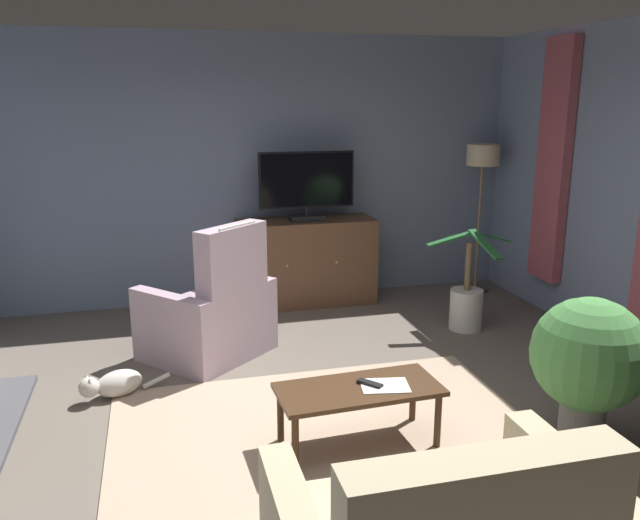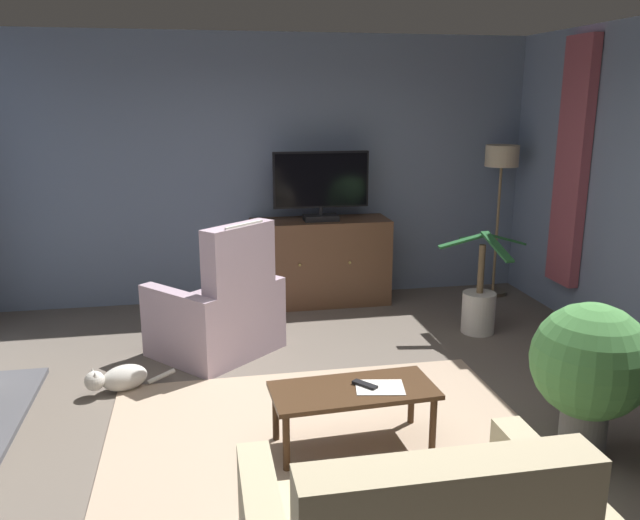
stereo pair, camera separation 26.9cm
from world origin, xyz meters
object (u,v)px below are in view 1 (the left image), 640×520
at_px(tv_cabinet, 306,264).
at_px(coffee_table, 359,394).
at_px(television, 307,184).
at_px(armchair_angled_to_table, 211,315).
at_px(potted_plant_leafy_by_curtain, 589,358).
at_px(potted_plant_tall_palm_by_window, 466,303).
at_px(tv_remote, 370,384).
at_px(cat, 114,384).
at_px(floor_lamp, 482,173).
at_px(folded_newspaper, 385,386).

bearing_deg(tv_cabinet, coffee_table, -96.75).
xyz_separation_m(television, armchair_angled_to_table, (-1.11, -1.16, -0.93)).
bearing_deg(potted_plant_leafy_by_curtain, potted_plant_tall_palm_by_window, 83.47).
relative_size(coffee_table, tv_remote, 6.19).
height_order(potted_plant_tall_palm_by_window, cat, potted_plant_tall_palm_by_window).
xyz_separation_m(television, potted_plant_tall_palm_by_window, (1.30, -1.11, -1.04)).
relative_size(tv_remote, floor_lamp, 0.10).
relative_size(tv_remote, armchair_angled_to_table, 0.14).
xyz_separation_m(coffee_table, potted_plant_leafy_by_curtain, (1.41, -0.32, 0.23)).
height_order(television, cat, television).
height_order(cat, floor_lamp, floor_lamp).
height_order(folded_newspaper, armchair_angled_to_table, armchair_angled_to_table).
xyz_separation_m(folded_newspaper, potted_plant_leafy_by_curtain, (1.24, -0.29, 0.17)).
bearing_deg(cat, tv_remote, -33.86).
xyz_separation_m(coffee_table, potted_plant_tall_palm_by_window, (1.65, 1.77, -0.10)).
distance_m(tv_remote, potted_plant_leafy_by_curtain, 1.38).
bearing_deg(floor_lamp, armchair_angled_to_table, -159.42).
distance_m(armchair_angled_to_table, floor_lamp, 3.45).
relative_size(tv_remote, folded_newspaper, 0.57).
relative_size(tv_cabinet, cat, 2.22).
xyz_separation_m(tv_remote, floor_lamp, (2.25, 2.87, 0.94)).
xyz_separation_m(tv_remote, potted_plant_tall_palm_by_window, (1.57, 1.76, -0.16)).
relative_size(coffee_table, floor_lamp, 0.63).
distance_m(television, potted_plant_leafy_by_curtain, 3.44).
bearing_deg(potted_plant_tall_palm_by_window, floor_lamp, 58.43).
bearing_deg(television, floor_lamp, 0.04).
bearing_deg(armchair_angled_to_table, tv_cabinet, 47.48).
height_order(television, potted_plant_tall_palm_by_window, television).
distance_m(tv_remote, cat, 1.98).
xyz_separation_m(folded_newspaper, cat, (-1.71, 1.13, -0.30)).
bearing_deg(floor_lamp, tv_remote, -128.14).
height_order(television, potted_plant_leafy_by_curtain, television).
xyz_separation_m(coffee_table, tv_remote, (0.08, 0.01, 0.06)).
relative_size(folded_newspaper, cat, 0.46).
xyz_separation_m(tv_cabinet, folded_newspaper, (-0.19, -2.96, -0.03)).
height_order(coffee_table, armchair_angled_to_table, armchair_angled_to_table).
xyz_separation_m(tv_cabinet, armchair_angled_to_table, (-1.11, -1.21, -0.07)).
height_order(tv_cabinet, potted_plant_tall_palm_by_window, potted_plant_tall_palm_by_window).
bearing_deg(tv_remote, cat, 16.32).
relative_size(coffee_table, potted_plant_tall_palm_by_window, 1.07).
xyz_separation_m(coffee_table, folded_newspaper, (0.16, -0.03, 0.05)).
bearing_deg(television, folded_newspaper, -93.64).
bearing_deg(potted_plant_leafy_by_curtain, folded_newspaper, 166.83).
distance_m(cat, floor_lamp, 4.45).
distance_m(coffee_table, folded_newspaper, 0.17).
xyz_separation_m(tv_cabinet, potted_plant_leafy_by_curtain, (1.06, -3.25, 0.15)).
bearing_deg(armchair_angled_to_table, tv_remote, -63.80).
relative_size(potted_plant_leafy_by_curtain, cat, 1.48).
bearing_deg(folded_newspaper, coffee_table, -179.20).
distance_m(coffee_table, floor_lamp, 3.84).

